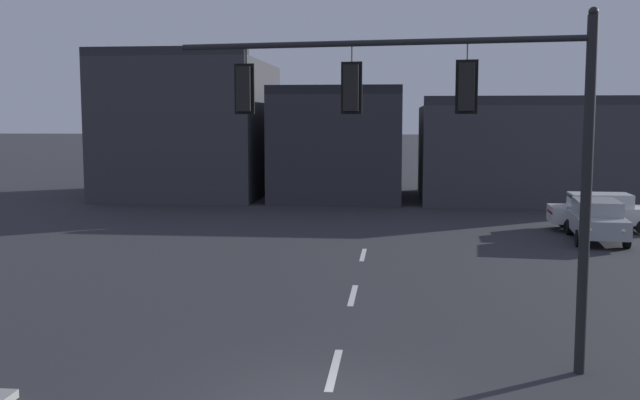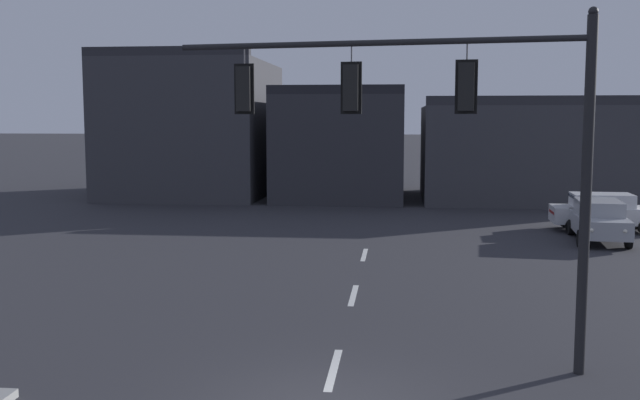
# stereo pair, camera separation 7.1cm
# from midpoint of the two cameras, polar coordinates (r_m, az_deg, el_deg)

# --- Properties ---
(lane_centreline) EXTENTS (0.16, 26.40, 0.01)m
(lane_centreline) POSITION_cam_midpoint_polar(r_m,az_deg,el_deg) (14.61, 0.95, -12.94)
(lane_centreline) COLOR silver
(lane_centreline) RESTS_ON ground
(signal_mast_near_side) EXTENTS (8.03, 1.22, 6.83)m
(signal_mast_near_side) POSITION_cam_midpoint_polar(r_m,az_deg,el_deg) (14.40, 9.49, 6.04)
(signal_mast_near_side) COLOR black
(signal_mast_near_side) RESTS_ON ground
(car_lot_nearside) EXTENTS (2.27, 4.59, 1.61)m
(car_lot_nearside) POSITION_cam_midpoint_polar(r_m,az_deg,el_deg) (30.90, 20.56, -1.42)
(car_lot_nearside) COLOR #9EA0A5
(car_lot_nearside) RESTS_ON ground
(car_lot_middle) EXTENTS (4.52, 2.07, 1.61)m
(car_lot_middle) POSITION_cam_midpoint_polar(r_m,az_deg,el_deg) (33.74, 20.91, -0.80)
(car_lot_middle) COLOR silver
(car_lot_middle) RESTS_ON ground
(building_row) EXTENTS (31.29, 11.23, 8.72)m
(building_row) POSITION_cam_midpoint_polar(r_m,az_deg,el_deg) (45.22, 1.07, 4.60)
(building_row) COLOR #38383D
(building_row) RESTS_ON ground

